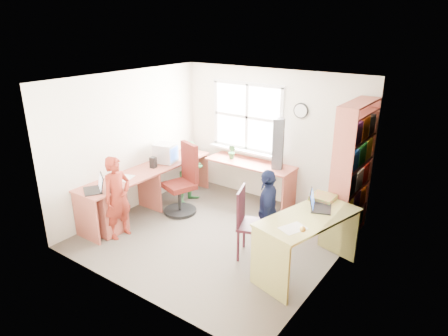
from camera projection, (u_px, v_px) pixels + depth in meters
name	position (u px, v px, depth m)	size (l,w,h in m)	color
room	(219.00, 160.00, 5.87)	(3.64, 3.44, 2.44)	#4A423A
l_desk	(141.00, 195.00, 6.56)	(2.38, 2.95, 0.75)	#AD5645
right_desk	(308.00, 232.00, 5.13)	(1.00, 1.55, 0.83)	tan
bookshelf	(352.00, 176.00, 5.89)	(0.30, 1.02, 2.10)	#AD5645
swivel_chair	(184.00, 184.00, 6.84)	(0.72, 0.72, 1.22)	black
wooden_chair	(249.00, 220.00, 5.52)	(0.57, 0.57, 1.02)	#38121C
crt_monitor	(165.00, 153.00, 7.12)	(0.42, 0.39, 0.35)	silver
laptop_left	(96.00, 187.00, 5.98)	(0.45, 0.43, 0.24)	black
laptop_right	(318.00, 204.00, 5.24)	(0.39, 0.42, 0.24)	black
speaker_a	(153.00, 162.00, 6.90)	(0.11, 0.11, 0.19)	black
speaker_b	(174.00, 155.00, 7.31)	(0.09, 0.09, 0.18)	black
cd_tower	(278.00, 144.00, 6.75)	(0.22, 0.20, 0.88)	black
game_box	(323.00, 197.00, 5.51)	(0.31, 0.31, 0.06)	red
paper_a	(125.00, 178.00, 6.47)	(0.29, 0.35, 0.00)	silver
paper_b	(293.00, 228.00, 4.75)	(0.32, 0.37, 0.00)	silver
potted_plant	(232.00, 152.00, 7.32)	(0.15, 0.12, 0.27)	#2A6A34
person_red	(118.00, 198.00, 6.01)	(0.47, 0.31, 1.29)	maroon
person_green	(192.00, 172.00, 7.24)	(0.56, 0.43, 1.14)	#337F41
person_navy	(267.00, 211.00, 5.64)	(0.73, 0.30, 1.25)	#131A3D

